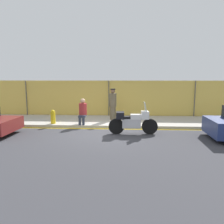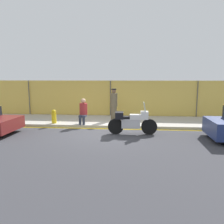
# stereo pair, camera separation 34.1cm
# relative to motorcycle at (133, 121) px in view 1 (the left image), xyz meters

# --- Properties ---
(ground_plane) EXTENTS (120.00, 120.00, 0.00)m
(ground_plane) POSITION_rel_motorcycle_xyz_m (-1.37, 0.17, -0.59)
(ground_plane) COLOR #38383D
(sidewalk) EXTENTS (40.12, 3.12, 0.14)m
(sidewalk) POSITION_rel_motorcycle_xyz_m (-1.37, 2.60, -0.52)
(sidewalk) COLOR #ADA89E
(sidewalk) RESTS_ON ground_plane
(curb_paint_stripe) EXTENTS (40.12, 0.18, 0.01)m
(curb_paint_stripe) POSITION_rel_motorcycle_xyz_m (-1.37, 0.95, -0.59)
(curb_paint_stripe) COLOR gold
(curb_paint_stripe) RESTS_ON ground_plane
(storefront_fence) EXTENTS (38.11, 0.17, 2.38)m
(storefront_fence) POSITION_rel_motorcycle_xyz_m (-1.37, 4.25, 0.59)
(storefront_fence) COLOR gold
(storefront_fence) RESTS_ON ground_plane
(motorcycle) EXTENTS (2.23, 0.53, 1.47)m
(motorcycle) POSITION_rel_motorcycle_xyz_m (0.00, 0.00, 0.00)
(motorcycle) COLOR black
(motorcycle) RESTS_ON ground_plane
(officer_standing) EXTENTS (0.41, 0.41, 1.79)m
(officer_standing) POSITION_rel_motorcycle_xyz_m (-1.04, 2.74, 0.46)
(officer_standing) COLOR brown
(officer_standing) RESTS_ON sidewalk
(person_seated_on_curb) EXTENTS (0.42, 0.70, 1.33)m
(person_seated_on_curb) POSITION_rel_motorcycle_xyz_m (-2.57, 1.51, 0.28)
(person_seated_on_curb) COLOR #2D3342
(person_seated_on_curb) RESTS_ON sidewalk
(fire_hydrant) EXTENTS (0.25, 0.31, 0.74)m
(fire_hydrant) POSITION_rel_motorcycle_xyz_m (-4.14, 1.43, -0.09)
(fire_hydrant) COLOR gold
(fire_hydrant) RESTS_ON sidewalk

